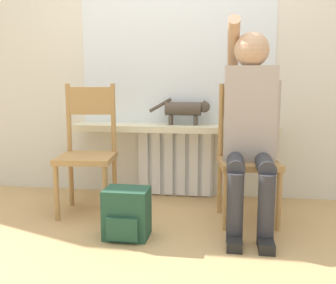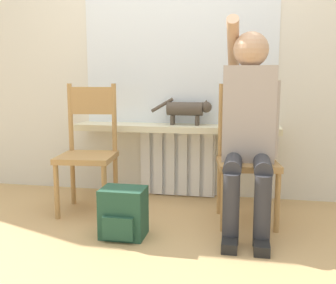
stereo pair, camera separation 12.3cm
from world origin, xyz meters
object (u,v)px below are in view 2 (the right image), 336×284
(chair_right, at_px, (247,154))
(cat, at_px, (188,109))
(backpack, at_px, (123,213))
(chair_left, at_px, (88,149))
(person, at_px, (249,120))

(chair_right, distance_m, cat, 0.70)
(backpack, bearing_deg, chair_right, 31.17)
(cat, relative_size, backpack, 1.60)
(chair_left, xyz_separation_m, cat, (0.68, 0.44, 0.27))
(chair_right, height_order, cat, chair_right)
(chair_left, xyz_separation_m, person, (1.16, -0.10, 0.25))
(chair_right, bearing_deg, chair_left, 172.00)
(person, bearing_deg, backpack, -155.12)
(person, xyz_separation_m, cat, (-0.48, 0.54, 0.02))
(chair_left, bearing_deg, cat, 26.93)
(cat, xyz_separation_m, backpack, (-0.27, -0.88, -0.59))
(chair_right, relative_size, backpack, 3.04)
(chair_left, distance_m, chair_right, 1.15)
(person, relative_size, cat, 2.78)
(chair_right, height_order, backpack, chair_right)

